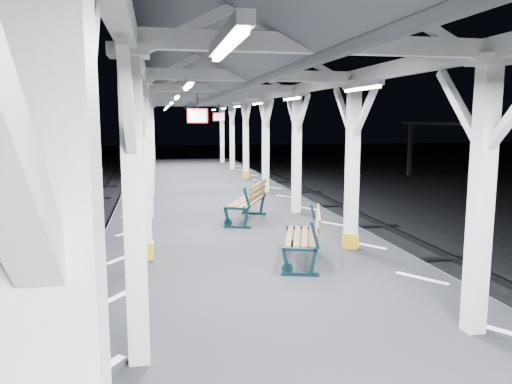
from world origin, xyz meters
name	(u,v)px	position (x,y,z in m)	size (l,w,h in m)	color
ground	(276,349)	(0.00, 0.00, 0.00)	(120.00, 120.00, 0.00)	black
platform	(276,319)	(0.00, 0.00, 0.50)	(6.00, 50.00, 1.00)	black
hazard_stripes_left	(113,299)	(-2.45, 0.00, 1.00)	(1.00, 48.00, 0.01)	silver
hazard_stripes_right	(422,278)	(2.45, 0.00, 1.00)	(1.00, 48.00, 0.01)	silver
canopy	(278,51)	(0.00, -0.02, 4.56)	(5.40, 49.00, 4.65)	silver
bench_mid	(307,235)	(0.87, 1.28, 1.51)	(1.13, 1.87, 0.95)	black
bench_far	(250,201)	(0.52, 5.07, 1.53)	(1.36, 1.96, 1.00)	black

